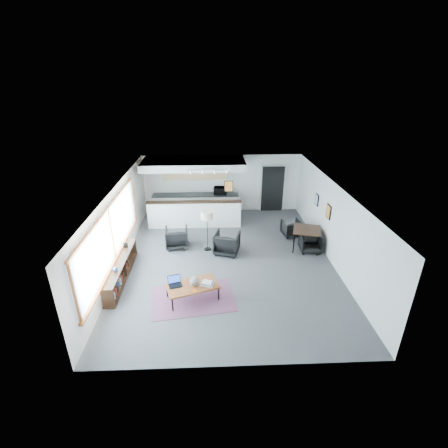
{
  "coord_description": "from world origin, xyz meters",
  "views": [
    {
      "loc": [
        -0.5,
        -9.6,
        5.73
      ],
      "look_at": [
        -0.08,
        0.4,
        1.16
      ],
      "focal_mm": 26.0,
      "sensor_mm": 36.0,
      "label": 1
    }
  ],
  "objects_px": {
    "coffee_table": "(192,286)",
    "armchair_right": "(227,242)",
    "floor_lamp": "(207,217)",
    "microwave": "(220,190)",
    "dining_chair_near": "(310,243)",
    "laptop": "(175,282)",
    "dining_chair_far": "(291,229)",
    "dining_table": "(307,231)",
    "armchair_left": "(177,237)",
    "ceramic_pot": "(194,281)",
    "book_stack": "(207,283)"
  },
  "relations": [
    {
      "from": "dining_table",
      "to": "dining_chair_near",
      "type": "bearing_deg",
      "value": -57.74
    },
    {
      "from": "microwave",
      "to": "dining_chair_far",
      "type": "bearing_deg",
      "value": -35.44
    },
    {
      "from": "dining_table",
      "to": "dining_chair_far",
      "type": "xyz_separation_m",
      "value": [
        -0.26,
        1.11,
        -0.42
      ]
    },
    {
      "from": "dining_chair_far",
      "to": "coffee_table",
      "type": "bearing_deg",
      "value": 36.39
    },
    {
      "from": "laptop",
      "to": "dining_chair_far",
      "type": "bearing_deg",
      "value": 24.89
    },
    {
      "from": "dining_chair_near",
      "to": "microwave",
      "type": "relative_size",
      "value": 1.1
    },
    {
      "from": "ceramic_pot",
      "to": "microwave",
      "type": "bearing_deg",
      "value": 81.7
    },
    {
      "from": "armchair_left",
      "to": "armchair_right",
      "type": "distance_m",
      "value": 1.88
    },
    {
      "from": "armchair_left",
      "to": "microwave",
      "type": "height_order",
      "value": "microwave"
    },
    {
      "from": "floor_lamp",
      "to": "dining_chair_near",
      "type": "distance_m",
      "value": 3.8
    },
    {
      "from": "coffee_table",
      "to": "microwave",
      "type": "xyz_separation_m",
      "value": [
        0.98,
        6.25,
        0.7
      ]
    },
    {
      "from": "ceramic_pot",
      "to": "floor_lamp",
      "type": "bearing_deg",
      "value": 83.17
    },
    {
      "from": "armchair_right",
      "to": "dining_chair_far",
      "type": "height_order",
      "value": "armchair_right"
    },
    {
      "from": "dining_table",
      "to": "dining_chair_far",
      "type": "height_order",
      "value": "dining_table"
    },
    {
      "from": "floor_lamp",
      "to": "dining_table",
      "type": "distance_m",
      "value": 3.59
    },
    {
      "from": "coffee_table",
      "to": "ceramic_pot",
      "type": "bearing_deg",
      "value": -33.63
    },
    {
      "from": "armchair_left",
      "to": "armchair_right",
      "type": "height_order",
      "value": "armchair_right"
    },
    {
      "from": "dining_table",
      "to": "dining_chair_far",
      "type": "distance_m",
      "value": 1.21
    },
    {
      "from": "laptop",
      "to": "ceramic_pot",
      "type": "height_order",
      "value": "ceramic_pot"
    },
    {
      "from": "laptop",
      "to": "dining_table",
      "type": "relative_size",
      "value": 0.37
    },
    {
      "from": "floor_lamp",
      "to": "dining_chair_near",
      "type": "bearing_deg",
      "value": -4.43
    },
    {
      "from": "armchair_right",
      "to": "armchair_left",
      "type": "bearing_deg",
      "value": -0.11
    },
    {
      "from": "coffee_table",
      "to": "floor_lamp",
      "type": "relative_size",
      "value": 1.06
    },
    {
      "from": "armchair_right",
      "to": "dining_chair_near",
      "type": "xyz_separation_m",
      "value": [
        2.97,
        -0.02,
        -0.11
      ]
    },
    {
      "from": "laptop",
      "to": "dining_chair_near",
      "type": "height_order",
      "value": "laptop"
    },
    {
      "from": "coffee_table",
      "to": "book_stack",
      "type": "height_order",
      "value": "book_stack"
    },
    {
      "from": "floor_lamp",
      "to": "microwave",
      "type": "relative_size",
      "value": 2.61
    },
    {
      "from": "book_stack",
      "to": "floor_lamp",
      "type": "xyz_separation_m",
      "value": [
        -0.01,
        2.85,
        0.79
      ]
    },
    {
      "from": "coffee_table",
      "to": "book_stack",
      "type": "distance_m",
      "value": 0.43
    },
    {
      "from": "ceramic_pot",
      "to": "book_stack",
      "type": "bearing_deg",
      "value": 2.02
    },
    {
      "from": "coffee_table",
      "to": "laptop",
      "type": "bearing_deg",
      "value": 155.01
    },
    {
      "from": "ceramic_pot",
      "to": "dining_chair_near",
      "type": "distance_m",
      "value": 4.77
    },
    {
      "from": "laptop",
      "to": "armchair_left",
      "type": "relative_size",
      "value": 0.53
    },
    {
      "from": "ceramic_pot",
      "to": "dining_chair_far",
      "type": "xyz_separation_m",
      "value": [
        3.62,
        3.87,
        -0.3
      ]
    },
    {
      "from": "coffee_table",
      "to": "floor_lamp",
      "type": "bearing_deg",
      "value": 62.49
    },
    {
      "from": "dining_table",
      "to": "armchair_left",
      "type": "bearing_deg",
      "value": 175.72
    },
    {
      "from": "dining_chair_far",
      "to": "book_stack",
      "type": "bearing_deg",
      "value": 39.89
    },
    {
      "from": "coffee_table",
      "to": "armchair_right",
      "type": "distance_m",
      "value": 2.8
    },
    {
      "from": "coffee_table",
      "to": "dining_chair_far",
      "type": "distance_m",
      "value": 5.33
    },
    {
      "from": "armchair_left",
      "to": "dining_table",
      "type": "bearing_deg",
      "value": 170.34
    },
    {
      "from": "dining_chair_far",
      "to": "ceramic_pot",
      "type": "bearing_deg",
      "value": 37.03
    },
    {
      "from": "book_stack",
      "to": "armchair_left",
      "type": "xyz_separation_m",
      "value": [
        -1.13,
        3.1,
        -0.1
      ]
    },
    {
      "from": "ceramic_pot",
      "to": "dining_table",
      "type": "distance_m",
      "value": 4.77
    },
    {
      "from": "coffee_table",
      "to": "armchair_right",
      "type": "relative_size",
      "value": 1.88
    },
    {
      "from": "floor_lamp",
      "to": "dining_chair_near",
      "type": "xyz_separation_m",
      "value": [
        3.66,
        -0.28,
        -0.98
      ]
    },
    {
      "from": "armchair_left",
      "to": "dining_chair_near",
      "type": "distance_m",
      "value": 4.81
    },
    {
      "from": "dining_chair_near",
      "to": "microwave",
      "type": "distance_m",
      "value": 4.88
    },
    {
      "from": "coffee_table",
      "to": "floor_lamp",
      "type": "xyz_separation_m",
      "value": [
        0.41,
        2.85,
        0.87
      ]
    },
    {
      "from": "floor_lamp",
      "to": "dining_chair_far",
      "type": "relative_size",
      "value": 2.52
    },
    {
      "from": "dining_table",
      "to": "microwave",
      "type": "height_order",
      "value": "microwave"
    }
  ]
}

